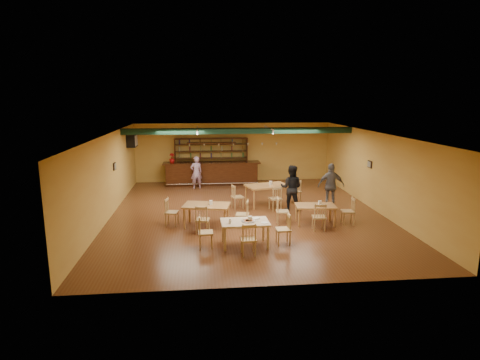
{
  "coord_description": "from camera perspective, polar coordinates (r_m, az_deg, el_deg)",
  "views": [
    {
      "loc": [
        -1.67,
        -14.45,
        4.3
      ],
      "look_at": [
        -0.18,
        0.6,
        1.15
      ],
      "focal_mm": 29.84,
      "sensor_mm": 36.0,
      "label": 1
    }
  ],
  "objects": [
    {
      "name": "track_rail_right",
      "position": [
        18.16,
        4.11,
        7.44
      ],
      "size": [
        0.05,
        2.5,
        0.05
      ],
      "primitive_type": "cube",
      "color": "silver",
      "rests_on": "ceiling"
    },
    {
      "name": "picture_right",
      "position": [
        16.56,
        18.06,
        2.15
      ],
      "size": [
        0.04,
        0.34,
        0.28
      ],
      "primitive_type": "cube",
      "color": "black",
      "rests_on": "wall_right"
    },
    {
      "name": "patron_right_a",
      "position": [
        15.46,
        7.33,
        -1.11
      ],
      "size": [
        1.04,
        0.93,
        1.76
      ],
      "primitive_type": "imported",
      "rotation": [
        0.0,
        0.0,
        2.77
      ],
      "color": "black",
      "rests_on": "ground"
    },
    {
      "name": "ceiling_beam",
      "position": [
        17.39,
        -0.14,
        7.05
      ],
      "size": [
        10.0,
        0.3,
        0.25
      ],
      "primitive_type": "cube",
      "color": "black",
      "rests_on": "ceiling"
    },
    {
      "name": "dining_table_c",
      "position": [
        13.56,
        -4.78,
        -5.08
      ],
      "size": [
        1.67,
        1.2,
        0.76
      ],
      "primitive_type": "cube",
      "rotation": [
        0.0,
        0.0,
        -0.21
      ],
      "color": "#AF7D3E",
      "rests_on": "ground"
    },
    {
      "name": "napkin_stack",
      "position": [
        11.91,
        2.28,
        -5.52
      ],
      "size": [
        0.24,
        0.21,
        0.03
      ],
      "primitive_type": "cube",
      "rotation": [
        0.0,
        0.0,
        0.37
      ],
      "color": "white",
      "rests_on": "near_table"
    },
    {
      "name": "dining_table_b",
      "position": [
        16.17,
        3.89,
        -2.16
      ],
      "size": [
        1.87,
        1.4,
        0.83
      ],
      "primitive_type": "cube",
      "rotation": [
        0.0,
        0.0,
        0.27
      ],
      "color": "#AF7D3E",
      "rests_on": "ground"
    },
    {
      "name": "pizza_server",
      "position": [
        11.76,
        1.89,
        -5.74
      ],
      "size": [
        0.33,
        0.21,
        0.0
      ],
      "primitive_type": "cube",
      "rotation": [
        0.0,
        0.0,
        -0.41
      ],
      "color": "silver",
      "rests_on": "pizza_tray"
    },
    {
      "name": "parmesan_shaker",
      "position": [
        11.49,
        -1.45,
        -5.96
      ],
      "size": [
        0.08,
        0.08,
        0.11
      ],
      "primitive_type": "cylinder",
      "rotation": [
        0.0,
        0.0,
        0.02
      ],
      "color": "#EAE5C6",
      "rests_on": "near_table"
    },
    {
      "name": "floor",
      "position": [
        15.16,
        0.89,
        -4.71
      ],
      "size": [
        12.0,
        12.0,
        0.0
      ],
      "primitive_type": "plane",
      "color": "brown",
      "rests_on": "ground"
    },
    {
      "name": "bar_counter",
      "position": [
        19.96,
        -4.05,
        0.95
      ],
      "size": [
        4.8,
        0.85,
        1.13
      ],
      "primitive_type": "cube",
      "color": "black",
      "rests_on": "ground"
    },
    {
      "name": "back_bar_hutch",
      "position": [
        20.48,
        -4.12,
        2.86
      ],
      "size": [
        3.71,
        0.4,
        2.28
      ],
      "primitive_type": "cube",
      "color": "black",
      "rests_on": "ground"
    },
    {
      "name": "ac_unit",
      "position": [
        19.01,
        -15.19,
        5.47
      ],
      "size": [
        0.34,
        0.7,
        0.48
      ],
      "primitive_type": "cube",
      "color": "silver",
      "rests_on": "wall_left"
    },
    {
      "name": "pizza_tray",
      "position": [
        11.69,
        1.2,
        -5.88
      ],
      "size": [
        0.49,
        0.49,
        0.01
      ],
      "primitive_type": "cylinder",
      "rotation": [
        0.0,
        0.0,
        0.26
      ],
      "color": "silver",
      "rests_on": "near_table"
    },
    {
      "name": "poinsettia",
      "position": [
        19.86,
        -9.71,
        3.11
      ],
      "size": [
        0.34,
        0.34,
        0.48
      ],
      "primitive_type": "imported",
      "rotation": [
        0.0,
        0.0,
        0.35
      ],
      "color": "#B01010",
      "rests_on": "bar_counter"
    },
    {
      "name": "track_rail_left",
      "position": [
        17.9,
        -6.12,
        7.34
      ],
      "size": [
        0.05,
        2.5,
        0.05
      ],
      "primitive_type": "cube",
      "color": "silver",
      "rests_on": "ceiling"
    },
    {
      "name": "dining_table_d",
      "position": [
        14.0,
        10.68,
        -4.88
      ],
      "size": [
        1.42,
        0.94,
        0.68
      ],
      "primitive_type": "cube",
      "rotation": [
        0.0,
        0.0,
        -0.1
      ],
      "color": "#AF7D3E",
      "rests_on": "ground"
    },
    {
      "name": "picture_left",
      "position": [
        16.01,
        -17.5,
        1.87
      ],
      "size": [
        0.04,
        0.34,
        0.28
      ],
      "primitive_type": "cube",
      "color": "black",
      "rests_on": "wall_left"
    },
    {
      "name": "side_plate",
      "position": [
        11.57,
        3.53,
        -6.11
      ],
      "size": [
        0.22,
        0.22,
        0.01
      ],
      "primitive_type": "cylinder",
      "rotation": [
        0.0,
        0.0,
        0.02
      ],
      "color": "white",
      "rests_on": "near_table"
    },
    {
      "name": "patron_bar",
      "position": [
        19.1,
        -6.27,
        1.08
      ],
      "size": [
        0.65,
        0.51,
        1.56
      ],
      "primitive_type": "imported",
      "rotation": [
        0.0,
        0.0,
        3.41
      ],
      "color": "purple",
      "rests_on": "ground"
    },
    {
      "name": "patron_right_b",
      "position": [
        16.07,
        12.88,
        -0.8
      ],
      "size": [
        1.08,
        0.54,
        1.77
      ],
      "primitive_type": "imported",
      "rotation": [
        0.0,
        0.0,
        3.04
      ],
      "color": "slate",
      "rests_on": "ground"
    },
    {
      "name": "near_table",
      "position": [
        11.8,
        0.7,
        -7.66
      ],
      "size": [
        1.42,
        0.93,
        0.75
      ],
      "primitive_type": "cube",
      "rotation": [
        0.0,
        0.0,
        0.02
      ],
      "color": "#CAAD88",
      "rests_on": "ground"
    }
  ]
}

